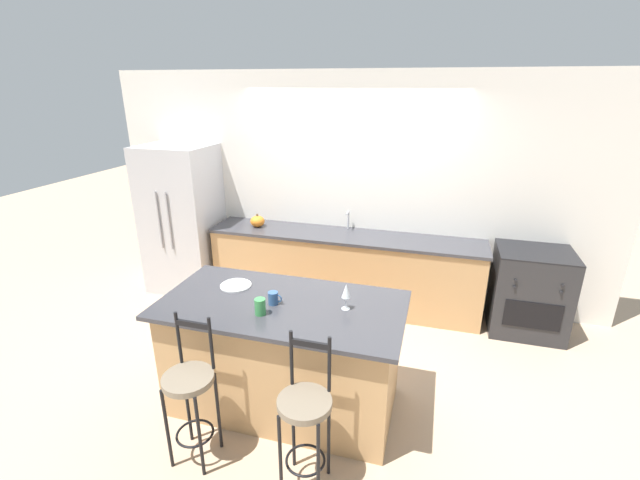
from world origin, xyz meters
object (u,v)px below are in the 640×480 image
at_px(oven_range, 529,291).
at_px(pumpkin_decoration, 257,221).
at_px(wine_glass, 346,291).
at_px(coffee_mug, 273,298).
at_px(bar_stool_near, 190,391).
at_px(bar_stool_far, 305,416).
at_px(dinner_plate, 236,285).
at_px(refrigerator, 183,219).
at_px(tumbler_cup, 260,307).

height_order(oven_range, pumpkin_decoration, pumpkin_decoration).
bearing_deg(pumpkin_decoration, wine_glass, -49.60).
xyz_separation_m(coffee_mug, pumpkin_decoration, (-0.95, 1.84, -0.03)).
height_order(bar_stool_near, pumpkin_decoration, bar_stool_near).
height_order(bar_stool_near, bar_stool_far, same).
bearing_deg(oven_range, bar_stool_near, -135.44).
relative_size(oven_range, bar_stool_far, 0.84).
bearing_deg(dinner_plate, pumpkin_decoration, 107.78).
bearing_deg(bar_stool_far, bar_stool_near, 179.83).
bearing_deg(pumpkin_decoration, oven_range, -0.23).
relative_size(dinner_plate, coffee_mug, 2.33).
bearing_deg(bar_stool_near, coffee_mug, 61.65).
relative_size(coffee_mug, pumpkin_decoration, 0.64).
height_order(refrigerator, wine_glass, refrigerator).
bearing_deg(refrigerator, coffee_mug, -42.43).
relative_size(wine_glass, coffee_mug, 1.87).
bearing_deg(bar_stool_near, oven_range, 44.56).
relative_size(bar_stool_near, coffee_mug, 9.87).
xyz_separation_m(tumbler_cup, pumpkin_decoration, (-0.91, 2.01, -0.04)).
bearing_deg(coffee_mug, dinner_plate, 154.59).
bearing_deg(refrigerator, dinner_plate, -45.99).
height_order(refrigerator, oven_range, refrigerator).
bearing_deg(bar_stool_near, bar_stool_far, -0.17).
distance_m(refrigerator, bar_stool_far, 3.46).
xyz_separation_m(wine_glass, tumbler_cup, (-0.59, -0.25, -0.09)).
distance_m(refrigerator, wine_glass, 3.03).
bearing_deg(coffee_mug, oven_range, 40.06).
bearing_deg(bar_stool_near, dinner_plate, 94.02).
height_order(dinner_plate, tumbler_cup, tumbler_cup).
bearing_deg(oven_range, tumbler_cup, -137.86).
bearing_deg(bar_stool_far, pumpkin_decoration, 119.39).
bearing_deg(tumbler_cup, oven_range, 42.14).
bearing_deg(pumpkin_decoration, coffee_mug, -62.77).
height_order(dinner_plate, pumpkin_decoration, pumpkin_decoration).
relative_size(bar_stool_far, dinner_plate, 4.23).
xyz_separation_m(oven_range, wine_glass, (-1.62, -1.75, 0.63)).
relative_size(refrigerator, bar_stool_far, 1.68).
height_order(refrigerator, bar_stool_near, refrigerator).
relative_size(refrigerator, pumpkin_decoration, 10.68).
bearing_deg(dinner_plate, coffee_mug, -25.41).
bearing_deg(dinner_plate, tumbler_cup, -43.97).
distance_m(bar_stool_near, bar_stool_far, 0.83).
relative_size(refrigerator, bar_stool_near, 1.68).
xyz_separation_m(oven_range, bar_stool_far, (-1.71, -2.50, 0.11)).
distance_m(refrigerator, tumbler_cup, 2.74).
relative_size(bar_stool_far, wine_glass, 5.27).
bearing_deg(refrigerator, bar_stool_far, -45.42).
height_order(oven_range, bar_stool_near, bar_stool_near).
relative_size(oven_range, wine_glass, 4.43).
distance_m(bar_stool_near, coffee_mug, 0.87).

